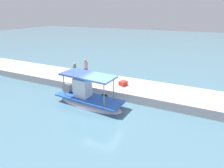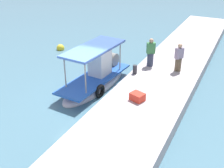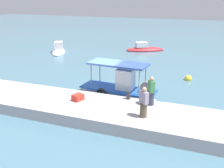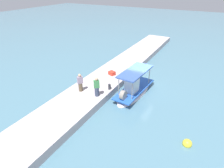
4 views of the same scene
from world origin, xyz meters
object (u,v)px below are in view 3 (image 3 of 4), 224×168
(mooring_bollard, at_px, (128,95))
(cargo_crate, at_px, (78,97))
(moored_boat_mid, at_px, (59,51))
(fisherman_near_bollard, at_px, (151,92))
(marker_buoy, at_px, (188,79))
(fisherman_by_crate, at_px, (144,104))
(moored_boat_near, at_px, (145,49))
(main_fishing_boat, at_px, (119,90))

(mooring_bollard, relative_size, cargo_crate, 0.79)
(moored_boat_mid, bearing_deg, fisherman_near_bollard, -42.55)
(cargo_crate, bearing_deg, moored_boat_mid, 125.68)
(cargo_crate, relative_size, marker_buoy, 1.05)
(fisherman_near_bollard, height_order, mooring_bollard, fisherman_near_bollard)
(fisherman_near_bollard, bearing_deg, fisherman_by_crate, -89.85)
(moored_boat_near, height_order, moored_boat_mid, moored_boat_mid)
(moored_boat_near, distance_m, moored_boat_mid, 10.43)
(fisherman_near_bollard, relative_size, marker_buoy, 2.83)
(fisherman_near_bollard, xyz_separation_m, mooring_bollard, (-1.44, 0.38, -0.51))
(moored_boat_near, bearing_deg, fisherman_by_crate, -76.08)
(mooring_bollard, bearing_deg, moored_boat_near, 100.97)
(fisherman_by_crate, xyz_separation_m, moored_boat_near, (-4.81, 19.41, -1.21))
(fisherman_near_bollard, bearing_deg, moored_boat_near, 105.16)
(main_fishing_boat, height_order, moored_boat_mid, main_fishing_boat)
(fisherman_near_bollard, height_order, marker_buoy, fisherman_near_bollard)
(fisherman_by_crate, distance_m, moored_boat_near, 20.03)
(main_fishing_boat, bearing_deg, fisherman_by_crate, -55.66)
(fisherman_by_crate, bearing_deg, moored_boat_mid, 133.98)
(main_fishing_boat, height_order, mooring_bollard, main_fishing_boat)
(main_fishing_boat, bearing_deg, fisherman_near_bollard, -39.85)
(mooring_bollard, xyz_separation_m, cargo_crate, (-2.73, -1.24, -0.06))
(mooring_bollard, distance_m, moored_boat_mid, 17.78)
(moored_boat_near, bearing_deg, mooring_bollard, -79.03)
(main_fishing_boat, bearing_deg, marker_buoy, 53.08)
(fisherman_by_crate, bearing_deg, marker_buoy, 81.46)
(fisherman_by_crate, distance_m, cargo_crate, 4.28)
(fisherman_near_bollard, bearing_deg, mooring_bollard, 165.28)
(fisherman_by_crate, height_order, mooring_bollard, fisherman_by_crate)
(moored_boat_near, xyz_separation_m, moored_boat_mid, (-9.24, -4.85, 0.03))
(fisherman_by_crate, distance_m, moored_boat_mid, 20.27)
(mooring_bollard, height_order, moored_boat_near, mooring_bollard)
(main_fishing_boat, relative_size, moored_boat_near, 1.11)
(fisherman_by_crate, xyz_separation_m, mooring_bollard, (-1.44, 2.05, -0.49))
(mooring_bollard, height_order, moored_boat_mid, moored_boat_mid)
(mooring_bollard, bearing_deg, moored_boat_mid, 135.20)
(fisherman_near_bollard, xyz_separation_m, marker_buoy, (1.39, 7.57, -1.30))
(main_fishing_boat, height_order, moored_boat_near, main_fishing_boat)
(fisherman_near_bollard, distance_m, cargo_crate, 4.30)
(main_fishing_boat, relative_size, fisherman_by_crate, 3.37)
(fisherman_by_crate, height_order, moored_boat_near, fisherman_by_crate)
(main_fishing_boat, distance_m, fisherman_near_bollard, 3.58)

